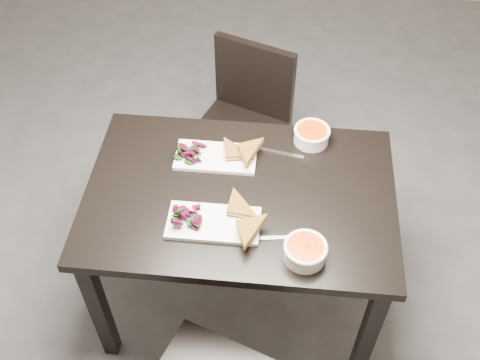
{
  "coord_description": "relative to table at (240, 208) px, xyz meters",
  "views": [
    {
      "loc": [
        0.56,
        -1.74,
        2.42
      ],
      "look_at": [
        0.42,
        -0.31,
        0.82
      ],
      "focal_mm": 42.66,
      "sensor_mm": 36.0,
      "label": 1
    }
  ],
  "objects": [
    {
      "name": "ground",
      "position": [
        -0.42,
        0.31,
        -0.65
      ],
      "size": [
        5.0,
        5.0,
        0.0
      ],
      "primitive_type": "plane",
      "color": "#47474C",
      "rests_on": "ground"
    },
    {
      "name": "table",
      "position": [
        0.0,
        0.0,
        0.0
      ],
      "size": [
        1.2,
        0.8,
        0.75
      ],
      "color": "black",
      "rests_on": "ground"
    },
    {
      "name": "chair_far",
      "position": [
        -0.05,
        0.73,
        -0.17
      ],
      "size": [
        0.54,
        0.54,
        0.85
      ],
      "rotation": [
        0.0,
        0.0,
        -0.36
      ],
      "color": "black",
      "rests_on": "ground"
    },
    {
      "name": "plate_near",
      "position": [
        -0.08,
        -0.17,
        0.11
      ],
      "size": [
        0.34,
        0.17,
        0.02
      ],
      "primitive_type": "cube",
      "color": "white",
      "rests_on": "table"
    },
    {
      "name": "sandwich_near",
      "position": [
        -0.02,
        -0.15,
        0.14
      ],
      "size": [
        0.18,
        0.15,
        0.06
      ],
      "primitive_type": null,
      "rotation": [
        0.0,
        0.0,
        -0.11
      ],
      "color": "#95641F",
      "rests_on": "plate_near"
    },
    {
      "name": "salad_near",
      "position": [
        -0.18,
        -0.17,
        0.14
      ],
      "size": [
        0.11,
        0.1,
        0.05
      ],
      "primitive_type": null,
      "color": "black",
      "rests_on": "plate_near"
    },
    {
      "name": "soup_bowl_near",
      "position": [
        0.25,
        -0.28,
        0.14
      ],
      "size": [
        0.15,
        0.15,
        0.07
      ],
      "color": "white",
      "rests_on": "table"
    },
    {
      "name": "cutlery_near",
      "position": [
        0.14,
        -0.21,
        0.1
      ],
      "size": [
        0.18,
        0.04,
        0.0
      ],
      "primitive_type": "cube",
      "rotation": [
        0.0,
        0.0,
        0.14
      ],
      "color": "silver",
      "rests_on": "table"
    },
    {
      "name": "plate_far",
      "position": [
        -0.12,
        0.17,
        0.11
      ],
      "size": [
        0.33,
        0.16,
        0.02
      ],
      "primitive_type": "cube",
      "color": "white",
      "rests_on": "table"
    },
    {
      "name": "sandwich_far",
      "position": [
        -0.05,
        0.15,
        0.14
      ],
      "size": [
        0.18,
        0.15,
        0.05
      ],
      "primitive_type": null,
      "rotation": [
        0.0,
        0.0,
        0.18
      ],
      "color": "#95641F",
      "rests_on": "plate_far"
    },
    {
      "name": "salad_far",
      "position": [
        -0.22,
        0.17,
        0.14
      ],
      "size": [
        0.1,
        0.09,
        0.05
      ],
      "primitive_type": null,
      "color": "black",
      "rests_on": "plate_far"
    },
    {
      "name": "soup_bowl_far",
      "position": [
        0.27,
        0.31,
        0.14
      ],
      "size": [
        0.15,
        0.15,
        0.07
      ],
      "color": "white",
      "rests_on": "table"
    },
    {
      "name": "cutlery_far",
      "position": [
        0.15,
        0.23,
        0.1
      ],
      "size": [
        0.18,
        0.05,
        0.0
      ],
      "primitive_type": "cube",
      "rotation": [
        0.0,
        0.0,
        -0.19
      ],
      "color": "silver",
      "rests_on": "table"
    }
  ]
}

